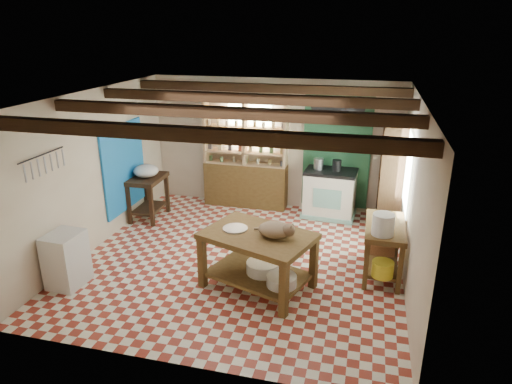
% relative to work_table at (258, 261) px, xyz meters
% --- Properties ---
extents(floor, '(5.00, 5.00, 0.02)m').
position_rel_work_table_xyz_m(floor, '(-0.46, 0.71, -0.43)').
color(floor, maroon).
rests_on(floor, ground).
extents(ceiling, '(5.00, 5.00, 0.02)m').
position_rel_work_table_xyz_m(ceiling, '(-0.46, 0.71, 2.18)').
color(ceiling, '#414045').
rests_on(ceiling, wall_back).
extents(wall_back, '(5.00, 0.04, 2.60)m').
position_rel_work_table_xyz_m(wall_back, '(-0.46, 3.21, 0.88)').
color(wall_back, beige).
rests_on(wall_back, floor).
extents(wall_front, '(5.00, 0.04, 2.60)m').
position_rel_work_table_xyz_m(wall_front, '(-0.46, -1.79, 0.88)').
color(wall_front, beige).
rests_on(wall_front, floor).
extents(wall_left, '(0.04, 5.00, 2.60)m').
position_rel_work_table_xyz_m(wall_left, '(-2.96, 0.71, 0.88)').
color(wall_left, beige).
rests_on(wall_left, floor).
extents(wall_right, '(0.04, 5.00, 2.60)m').
position_rel_work_table_xyz_m(wall_right, '(2.04, 0.71, 0.88)').
color(wall_right, beige).
rests_on(wall_right, floor).
extents(ceiling_beams, '(5.00, 3.80, 0.15)m').
position_rel_work_table_xyz_m(ceiling_beams, '(-0.46, 0.71, 2.06)').
color(ceiling_beams, '#372113').
rests_on(ceiling_beams, ceiling).
extents(blue_wall_patch, '(0.04, 1.40, 1.60)m').
position_rel_work_table_xyz_m(blue_wall_patch, '(-2.93, 1.61, 0.68)').
color(blue_wall_patch, blue).
rests_on(blue_wall_patch, wall_left).
extents(green_wall_patch, '(1.30, 0.04, 2.30)m').
position_rel_work_table_xyz_m(green_wall_patch, '(0.79, 3.18, 0.83)').
color(green_wall_patch, '#205131').
rests_on(green_wall_patch, wall_back).
extents(window_back, '(0.90, 0.02, 0.80)m').
position_rel_work_table_xyz_m(window_back, '(-0.96, 3.19, 1.28)').
color(window_back, silver).
rests_on(window_back, wall_back).
extents(window_right, '(0.02, 1.30, 1.20)m').
position_rel_work_table_xyz_m(window_right, '(2.02, 1.71, 0.98)').
color(window_right, silver).
rests_on(window_right, wall_right).
extents(utensil_rail, '(0.06, 0.90, 0.28)m').
position_rel_work_table_xyz_m(utensil_rail, '(-2.90, -0.49, 1.36)').
color(utensil_rail, black).
rests_on(utensil_rail, wall_left).
extents(pot_rack, '(0.86, 0.12, 0.36)m').
position_rel_work_table_xyz_m(pot_rack, '(0.79, 2.76, 1.76)').
color(pot_rack, black).
rests_on(pot_rack, ceiling).
extents(shelving_unit, '(1.70, 0.34, 2.20)m').
position_rel_work_table_xyz_m(shelving_unit, '(-1.01, 3.02, 0.68)').
color(shelving_unit, tan).
rests_on(shelving_unit, floor).
extents(tall_rack, '(0.40, 0.86, 2.00)m').
position_rel_work_table_xyz_m(tall_rack, '(1.82, 2.51, 0.58)').
color(tall_rack, '#372113').
rests_on(tall_rack, floor).
extents(work_table, '(1.72, 1.42, 0.84)m').
position_rel_work_table_xyz_m(work_table, '(0.00, 0.00, 0.00)').
color(work_table, brown).
rests_on(work_table, floor).
extents(stove, '(1.01, 0.72, 0.95)m').
position_rel_work_table_xyz_m(stove, '(0.73, 2.86, 0.05)').
color(stove, white).
rests_on(stove, floor).
extents(prep_table, '(0.59, 0.84, 0.84)m').
position_rel_work_table_xyz_m(prep_table, '(-2.66, 1.92, 0.00)').
color(prep_table, '#372113').
rests_on(prep_table, floor).
extents(white_cabinet, '(0.47, 0.55, 0.80)m').
position_rel_work_table_xyz_m(white_cabinet, '(-2.68, -0.61, -0.02)').
color(white_cabinet, silver).
rests_on(white_cabinet, floor).
extents(right_counter, '(0.57, 1.13, 0.81)m').
position_rel_work_table_xyz_m(right_counter, '(1.72, 0.81, -0.01)').
color(right_counter, brown).
rests_on(right_counter, floor).
extents(cat, '(0.52, 0.43, 0.21)m').
position_rel_work_table_xyz_m(cat, '(0.25, -0.03, 0.52)').
color(cat, '#8D7052').
rests_on(cat, work_table).
extents(steel_tray, '(0.45, 0.45, 0.02)m').
position_rel_work_table_xyz_m(steel_tray, '(-0.35, 0.07, 0.43)').
color(steel_tray, '#9E9DA4').
rests_on(steel_tray, work_table).
extents(basin_large, '(0.60, 0.60, 0.16)m').
position_rel_work_table_xyz_m(basin_large, '(0.06, 0.03, -0.12)').
color(basin_large, silver).
rests_on(basin_large, work_table).
extents(basin_small, '(0.53, 0.53, 0.14)m').
position_rel_work_table_xyz_m(basin_small, '(0.39, -0.24, -0.12)').
color(basin_small, silver).
rests_on(basin_small, work_table).
extents(kettle_left, '(0.20, 0.20, 0.21)m').
position_rel_work_table_xyz_m(kettle_left, '(0.49, 2.88, 0.63)').
color(kettle_left, '#9E9DA4').
rests_on(kettle_left, stove).
extents(kettle_right, '(0.18, 0.18, 0.21)m').
position_rel_work_table_xyz_m(kettle_right, '(0.83, 2.86, 0.63)').
color(kettle_right, black).
rests_on(kettle_right, stove).
extents(enamel_bowl, '(0.48, 0.48, 0.24)m').
position_rel_work_table_xyz_m(enamel_bowl, '(-2.66, 1.92, 0.54)').
color(enamel_bowl, silver).
rests_on(enamel_bowl, prep_table).
extents(white_bucket, '(0.31, 0.31, 0.30)m').
position_rel_work_table_xyz_m(white_bucket, '(1.67, 0.46, 0.54)').
color(white_bucket, silver).
rests_on(white_bucket, right_counter).
extents(wicker_basket, '(0.37, 0.30, 0.26)m').
position_rel_work_table_xyz_m(wicker_basket, '(1.72, 1.11, -0.07)').
color(wicker_basket, '#AC6D45').
rests_on(wicker_basket, right_counter).
extents(yellow_tub, '(0.31, 0.31, 0.22)m').
position_rel_work_table_xyz_m(yellow_tub, '(1.72, 0.36, -0.09)').
color(yellow_tub, gold).
rests_on(yellow_tub, right_counter).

